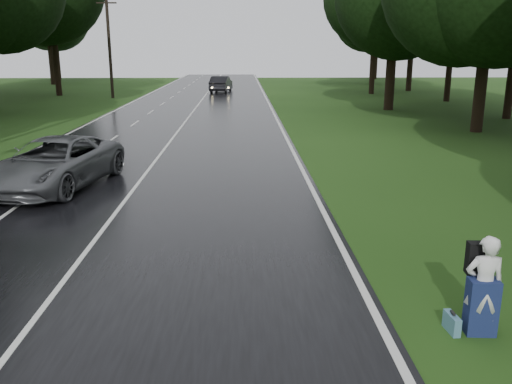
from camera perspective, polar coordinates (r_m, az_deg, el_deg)
The scene contains 11 objects.
road at distance 27.46m, azimuth -8.94°, elevation 5.52°, with size 12.00×140.00×0.04m, color black.
lane_center at distance 27.45m, azimuth -8.94°, elevation 5.57°, with size 0.12×140.00×0.01m, color silver.
grey_car at distance 18.72m, azimuth -20.62°, elevation 2.90°, with size 2.67×5.79×1.61m, color #515357.
far_car at distance 57.53m, azimuth -3.74°, elevation 11.40°, with size 1.74×5.00×1.65m, color black.
hitchhiker at distance 9.36m, azimuth 23.00°, elevation -9.44°, with size 0.64×0.58×1.67m.
suitcase at distance 9.49m, azimuth 20.11°, elevation -12.97°, with size 0.12×0.43×0.30m, color teal.
utility_pole_far at distance 52.58m, azimuth -14.98°, elevation 9.65°, with size 1.80×0.28×9.36m, color black, non-canonical shape.
tree_left_f at distance 56.91m, azimuth -20.18°, elevation 9.61°, with size 11.69×11.69×18.27m, color black, non-canonical shape.
tree_right_d at distance 32.29m, azimuth 22.35°, elevation 5.95°, with size 8.68×8.68×13.56m, color black, non-canonical shape.
tree_right_e at distance 42.06m, azimuth 13.89°, elevation 8.49°, with size 9.15×9.15×14.29m, color black, non-canonical shape.
tree_right_f at distance 56.83m, azimuth 12.15°, elevation 10.18°, with size 11.03×11.03×17.24m, color black, non-canonical shape.
Camera 1 is at (3.52, -6.87, 4.46)m, focal length 37.60 mm.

